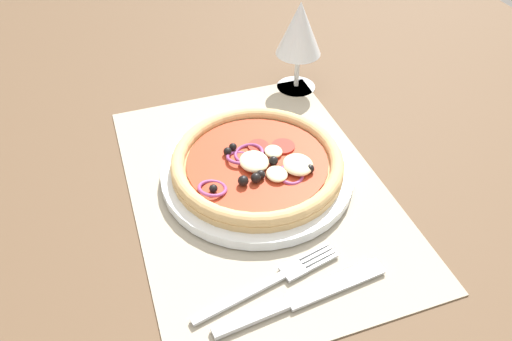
{
  "coord_description": "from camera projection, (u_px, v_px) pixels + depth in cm",
  "views": [
    {
      "loc": [
        44.05,
        -15.35,
        45.64
      ],
      "look_at": [
        -0.59,
        0.0,
        2.8
      ],
      "focal_mm": 34.86,
      "sensor_mm": 36.0,
      "label": 1
    }
  ],
  "objects": [
    {
      "name": "ground_plane",
      "position": [
        257.0,
        196.0,
        0.66
      ],
      "size": [
        190.0,
        140.0,
        2.4
      ],
      "primitive_type": "cube",
      "color": "brown"
    },
    {
      "name": "placemat",
      "position": [
        257.0,
        188.0,
        0.65
      ],
      "size": [
        45.58,
        32.06,
        0.4
      ],
      "primitive_type": "cube",
      "color": "#A39984",
      "rests_on": "ground_plane"
    },
    {
      "name": "plate",
      "position": [
        257.0,
        172.0,
        0.66
      ],
      "size": [
        25.42,
        25.42,
        1.4
      ],
      "primitive_type": "cylinder",
      "color": "white",
      "rests_on": "placemat"
    },
    {
      "name": "pizza",
      "position": [
        258.0,
        162.0,
        0.65
      ],
      "size": [
        22.61,
        22.61,
        2.64
      ],
      "color": "tan",
      "rests_on": "plate"
    },
    {
      "name": "fork",
      "position": [
        275.0,
        279.0,
        0.54
      ],
      "size": [
        5.35,
        17.9,
        0.44
      ],
      "rotation": [
        0.0,
        0.0,
        1.79
      ],
      "color": "#B2B5BA",
      "rests_on": "placemat"
    },
    {
      "name": "knife",
      "position": [
        303.0,
        297.0,
        0.52
      ],
      "size": [
        3.63,
        20.06,
        0.62
      ],
      "rotation": [
        0.0,
        0.0,
        1.67
      ],
      "color": "#B2B5BA",
      "rests_on": "placemat"
    },
    {
      "name": "wine_glass",
      "position": [
        299.0,
        30.0,
        0.76
      ],
      "size": [
        7.2,
        7.2,
        14.9
      ],
      "color": "silver",
      "rests_on": "ground_plane"
    }
  ]
}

